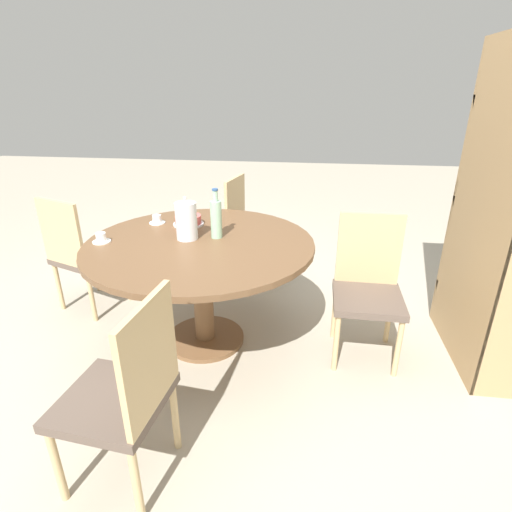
# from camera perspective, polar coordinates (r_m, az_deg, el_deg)

# --- Properties ---
(ground_plane) EXTENTS (14.00, 14.00, 0.00)m
(ground_plane) POSITION_cam_1_polar(r_m,az_deg,el_deg) (2.86, -7.20, -11.77)
(ground_plane) COLOR #B2A893
(dining_table) EXTENTS (1.43, 1.43, 0.73)m
(dining_table) POSITION_cam_1_polar(r_m,az_deg,el_deg) (2.56, -7.87, -0.51)
(dining_table) COLOR brown
(dining_table) RESTS_ON ground_plane
(chair_a) EXTENTS (0.50, 0.50, 0.91)m
(chair_a) POSITION_cam_1_polar(r_m,az_deg,el_deg) (3.53, -0.97, 4.10)
(chair_a) COLOR tan
(chair_a) RESTS_ON ground_plane
(chair_b) EXTENTS (0.54, 0.54, 0.91)m
(chair_b) POSITION_cam_1_polar(r_m,az_deg,el_deg) (3.26, -23.72, 0.42)
(chair_b) COLOR tan
(chair_b) RESTS_ON ground_plane
(chair_c) EXTENTS (0.46, 0.46, 0.91)m
(chair_c) POSITION_cam_1_polar(r_m,az_deg,el_deg) (1.81, -18.13, -17.99)
(chair_c) COLOR tan
(chair_c) RESTS_ON ground_plane
(chair_d) EXTENTS (0.43, 0.43, 0.91)m
(chair_d) POSITION_cam_1_polar(r_m,az_deg,el_deg) (2.60, 15.67, -4.11)
(chair_d) COLOR tan
(chair_d) RESTS_ON ground_plane
(bookshelf) EXTENTS (0.86, 0.28, 1.89)m
(bookshelf) POSITION_cam_1_polar(r_m,az_deg,el_deg) (2.69, 31.27, 4.44)
(bookshelf) COLOR tan
(bookshelf) RESTS_ON ground_plane
(coffee_pot) EXTENTS (0.13, 0.13, 0.27)m
(coffee_pot) POSITION_cam_1_polar(r_m,az_deg,el_deg) (2.53, -9.93, 5.13)
(coffee_pot) COLOR silver
(coffee_pot) RESTS_ON dining_table
(water_bottle) EXTENTS (0.07, 0.07, 0.32)m
(water_bottle) POSITION_cam_1_polar(r_m,az_deg,el_deg) (2.52, -5.72, 5.43)
(water_bottle) COLOR #99C6A3
(water_bottle) RESTS_ON dining_table
(cake_main) EXTENTS (0.21, 0.21, 0.07)m
(cake_main) POSITION_cam_1_polar(r_m,az_deg,el_deg) (2.82, -9.67, 5.04)
(cake_main) COLOR silver
(cake_main) RESTS_ON dining_table
(cup_a) EXTENTS (0.11, 0.11, 0.06)m
(cup_a) POSITION_cam_1_polar(r_m,az_deg,el_deg) (2.64, -21.24, 2.34)
(cup_a) COLOR white
(cup_a) RESTS_ON dining_table
(cup_b) EXTENTS (0.11, 0.11, 0.06)m
(cup_b) POSITION_cam_1_polar(r_m,az_deg,el_deg) (2.90, -13.97, 5.02)
(cup_b) COLOR white
(cup_b) RESTS_ON dining_table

